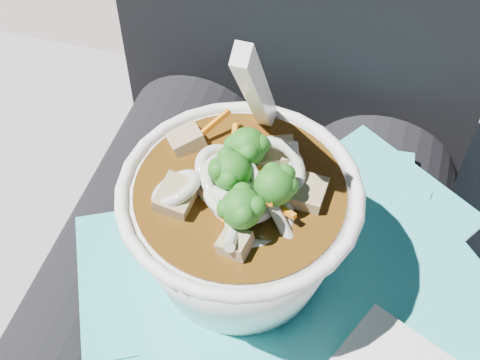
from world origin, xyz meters
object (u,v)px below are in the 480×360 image
(plastic_bag, at_px, (283,301))
(stone_ledge, at_px, (260,337))
(person_body, at_px, (251,235))
(lap, at_px, (219,347))
(udon_bowl, at_px, (241,219))

(plastic_bag, bearing_deg, stone_ledge, 108.70)
(stone_ledge, bearing_deg, person_body, -90.00)
(stone_ledge, distance_m, lap, 0.32)
(lap, relative_size, person_body, 0.49)
(person_body, bearing_deg, udon_bowl, -81.20)
(lap, height_order, udon_bowl, udon_bowl)
(stone_ledge, relative_size, lap, 2.08)
(person_body, relative_size, plastic_bag, 2.32)
(stone_ledge, xyz_separation_m, plastic_bag, (0.05, -0.14, 0.36))
(person_body, distance_m, plastic_bag, 0.11)
(stone_ledge, height_order, plastic_bag, plastic_bag)
(lap, bearing_deg, stone_ledge, 90.00)
(udon_bowl, bearing_deg, person_body, 98.80)
(stone_ledge, height_order, person_body, person_body)
(udon_bowl, bearing_deg, stone_ledge, 94.66)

